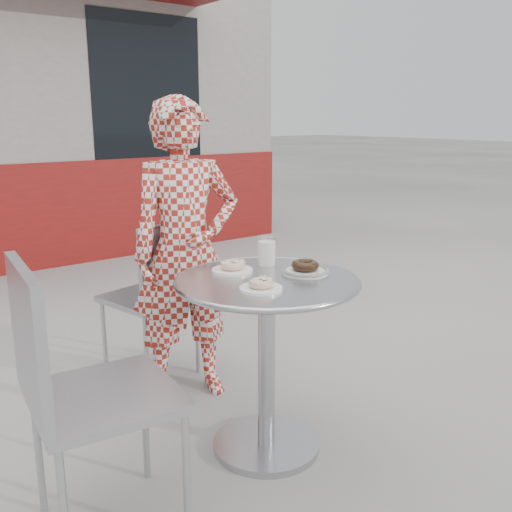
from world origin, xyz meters
TOP-DOWN VIEW (x-y plane):
  - ground at (0.00, 0.00)m, footprint 60.00×60.00m
  - bistro_table at (0.01, -0.04)m, footprint 0.77×0.77m
  - chair_far at (-0.03, 0.92)m, footprint 0.50×0.51m
  - chair_left at (-0.74, -0.08)m, footprint 0.52×0.52m
  - seated_person at (0.03, 0.62)m, footprint 0.62×0.49m
  - plate_far at (-0.03, 0.14)m, footprint 0.17×0.17m
  - plate_near at (-0.10, -0.14)m, footprint 0.16×0.16m
  - plate_checker at (0.20, -0.07)m, footprint 0.20×0.20m
  - milk_cup at (0.15, 0.13)m, footprint 0.08×0.08m

SIDE VIEW (x-z plane):
  - ground at x=0.00m, z-range 0.00..0.00m
  - chair_far at x=-0.03m, z-range -0.17..0.72m
  - chair_left at x=-0.74m, z-range -0.19..0.79m
  - bistro_table at x=0.01m, z-range 0.20..0.97m
  - seated_person at x=0.03m, z-range 0.00..1.52m
  - plate_checker at x=0.20m, z-range 0.76..0.81m
  - plate_near at x=-0.10m, z-range 0.77..0.81m
  - plate_far at x=-0.03m, z-range 0.77..0.81m
  - milk_cup at x=0.15m, z-range 0.77..0.90m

